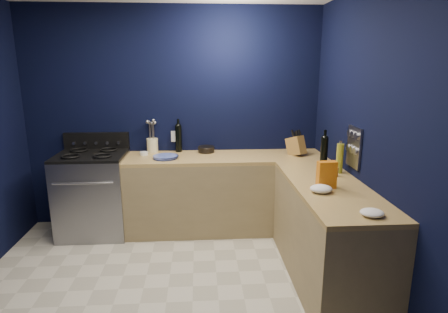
{
  "coord_description": "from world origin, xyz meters",
  "views": [
    {
      "loc": [
        0.3,
        -2.76,
        1.93
      ],
      "look_at": [
        0.55,
        1.0,
        1.0
      ],
      "focal_mm": 30.03,
      "sensor_mm": 36.0,
      "label": 1
    }
  ],
  "objects": [
    {
      "name": "floor",
      "position": [
        0.0,
        0.0,
        -0.01
      ],
      "size": [
        3.5,
        3.5,
        0.02
      ],
      "primitive_type": "cube",
      "color": "#BDB7A5",
      "rests_on": "ground"
    },
    {
      "name": "wall_back",
      "position": [
        0.0,
        1.76,
        1.3
      ],
      "size": [
        3.5,
        0.02,
        2.6
      ],
      "primitive_type": "cube",
      "color": "black",
      "rests_on": "ground"
    },
    {
      "name": "wall_right",
      "position": [
        1.76,
        0.0,
        1.3
      ],
      "size": [
        0.02,
        3.5,
        2.6
      ],
      "primitive_type": "cube",
      "color": "black",
      "rests_on": "ground"
    },
    {
      "name": "wall_front",
      "position": [
        0.0,
        -1.76,
        1.3
      ],
      "size": [
        3.5,
        0.02,
        2.6
      ],
      "primitive_type": "cube",
      "color": "black",
      "rests_on": "ground"
    },
    {
      "name": "cab_back",
      "position": [
        0.6,
        1.44,
        0.43
      ],
      "size": [
        2.3,
        0.63,
        0.86
      ],
      "primitive_type": "cube",
      "color": "olive",
      "rests_on": "floor"
    },
    {
      "name": "top_back",
      "position": [
        0.6,
        1.44,
        0.88
      ],
      "size": [
        2.3,
        0.63,
        0.04
      ],
      "primitive_type": "cube",
      "color": "olive",
      "rests_on": "cab_back"
    },
    {
      "name": "cab_right",
      "position": [
        1.44,
        0.29,
        0.43
      ],
      "size": [
        0.63,
        1.67,
        0.86
      ],
      "primitive_type": "cube",
      "color": "olive",
      "rests_on": "floor"
    },
    {
      "name": "top_right",
      "position": [
        1.44,
        0.29,
        0.88
      ],
      "size": [
        0.63,
        1.67,
        0.04
      ],
      "primitive_type": "cube",
      "color": "olive",
      "rests_on": "cab_right"
    },
    {
      "name": "gas_range",
      "position": [
        -0.93,
        1.42,
        0.46
      ],
      "size": [
        0.76,
        0.66,
        0.92
      ],
      "primitive_type": "cube",
      "color": "gray",
      "rests_on": "floor"
    },
    {
      "name": "oven_door",
      "position": [
        -0.93,
        1.1,
        0.45
      ],
      "size": [
        0.59,
        0.02,
        0.42
      ],
      "primitive_type": "cube",
      "color": "black",
      "rests_on": "gas_range"
    },
    {
      "name": "cooktop",
      "position": [
        -0.93,
        1.42,
        0.94
      ],
      "size": [
        0.76,
        0.66,
        0.03
      ],
      "primitive_type": "cube",
      "color": "black",
      "rests_on": "gas_range"
    },
    {
      "name": "backguard",
      "position": [
        -0.93,
        1.72,
        1.04
      ],
      "size": [
        0.76,
        0.06,
        0.2
      ],
      "primitive_type": "cube",
      "color": "black",
      "rests_on": "gas_range"
    },
    {
      "name": "spice_panel",
      "position": [
        1.74,
        0.55,
        1.18
      ],
      "size": [
        0.02,
        0.28,
        0.38
      ],
      "primitive_type": "cube",
      "color": "gray",
      "rests_on": "wall_right"
    },
    {
      "name": "wall_outlet",
      "position": [
        0.0,
        1.74,
        1.08
      ],
      "size": [
        0.09,
        0.02,
        0.13
      ],
      "primitive_type": "cube",
      "color": "white",
      "rests_on": "wall_back"
    },
    {
      "name": "plate_stack",
      "position": [
        -0.09,
        1.36,
        0.92
      ],
      "size": [
        0.33,
        0.33,
        0.03
      ],
      "primitive_type": "cylinder",
      "rotation": [
        0.0,
        0.0,
        0.24
      ],
      "color": "#3946A0",
      "rests_on": "top_back"
    },
    {
      "name": "ramekin",
      "position": [
        -0.35,
        1.55,
        0.92
      ],
      "size": [
        0.12,
        0.12,
        0.04
      ],
      "primitive_type": "cylinder",
      "rotation": [
        0.0,
        0.0,
        0.38
      ],
      "color": "white",
      "rests_on": "top_back"
    },
    {
      "name": "utensil_crock",
      "position": [
        -0.27,
        1.69,
        0.98
      ],
      "size": [
        0.17,
        0.17,
        0.17
      ],
      "primitive_type": "cylinder",
      "rotation": [
        0.0,
        0.0,
        -0.36
      ],
      "color": "#FAE1C3",
      "rests_on": "top_back"
    },
    {
      "name": "wine_bottle_back",
      "position": [
        0.05,
        1.69,
        1.06
      ],
      "size": [
        0.08,
        0.08,
        0.32
      ],
      "primitive_type": "cylinder",
      "rotation": [
        0.0,
        0.0,
        0.0
      ],
      "color": "black",
      "rests_on": "top_back"
    },
    {
      "name": "lemon_basket",
      "position": [
        0.38,
        1.63,
        0.94
      ],
      "size": [
        0.24,
        0.24,
        0.07
      ],
      "primitive_type": "cylinder",
      "rotation": [
        0.0,
        0.0,
        0.28
      ],
      "color": "black",
      "rests_on": "top_back"
    },
    {
      "name": "knife_block",
      "position": [
        1.42,
        1.43,
        1.01
      ],
      "size": [
        0.24,
        0.27,
        0.26
      ],
      "primitive_type": "cube",
      "rotation": [
        -0.31,
        0.0,
        0.59
      ],
      "color": "brown",
      "rests_on": "top_back"
    },
    {
      "name": "wine_bottle_right",
      "position": [
        1.58,
        0.91,
        1.05
      ],
      "size": [
        0.08,
        0.08,
        0.31
      ],
      "primitive_type": "cylinder",
      "rotation": [
        0.0,
        0.0,
        -0.01
      ],
      "color": "black",
      "rests_on": "top_right"
    },
    {
      "name": "oil_bottle",
      "position": [
        1.65,
        0.67,
        1.04
      ],
      "size": [
        0.07,
        0.07,
        0.29
      ],
      "primitive_type": "cylinder",
      "rotation": [
        0.0,
        0.0,
        0.13
      ],
      "color": "olive",
      "rests_on": "top_right"
    },
    {
      "name": "spice_jar_near",
      "position": [
        1.51,
        0.64,
        0.95
      ],
      "size": [
        0.06,
        0.06,
        0.1
      ],
      "primitive_type": "cylinder",
      "rotation": [
        0.0,
        0.0,
        0.41
      ],
      "color": "olive",
      "rests_on": "top_right"
    },
    {
      "name": "spice_jar_far",
      "position": [
        1.58,
        0.55,
        0.95
      ],
      "size": [
        0.05,
        0.05,
        0.09
      ],
      "primitive_type": "cylinder",
      "rotation": [
        0.0,
        0.0,
        -0.13
      ],
      "color": "olive",
      "rests_on": "top_right"
    },
    {
      "name": "crouton_bag",
      "position": [
        1.37,
        0.22,
        1.02
      ],
      "size": [
        0.17,
        0.09,
        0.23
      ],
      "primitive_type": "cube",
      "rotation": [
        0.0,
        0.0,
        0.08
      ],
      "color": "#AA200E",
      "rests_on": "top_right"
    },
    {
      "name": "towel_front",
      "position": [
        1.3,
        0.11,
        0.93
      ],
      "size": [
        0.22,
        0.2,
        0.06
      ],
      "primitive_type": "ellipsoid",
      "rotation": [
        0.0,
        0.0,
        -0.27
      ],
      "color": "white",
      "rests_on": "top_right"
    },
    {
      "name": "towel_end",
      "position": [
        1.49,
        -0.4,
        0.92
      ],
      "size": [
        0.21,
        0.2,
        0.05
      ],
      "primitive_type": "ellipsoid",
      "rotation": [
        0.0,
        0.0,
        -0.34
      ],
      "color": "white",
      "rests_on": "top_right"
    }
  ]
}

